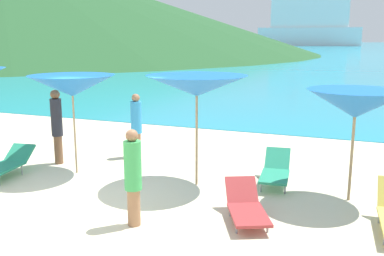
{
  "coord_description": "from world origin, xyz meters",
  "views": [
    {
      "loc": [
        4.92,
        -6.62,
        3.15
      ],
      "look_at": [
        1.44,
        2.18,
        1.2
      ],
      "focal_mm": 40.66,
      "sensor_mm": 36.0,
      "label": 1
    }
  ],
  "objects_px": {
    "lounge_chair_4": "(6,164)",
    "beachgoer_0": "(133,175)",
    "umbrella_2": "(72,86)",
    "beachgoer_2": "(57,124)",
    "beachgoer_3": "(136,123)",
    "umbrella_4": "(356,104)",
    "umbrella_3": "(197,86)",
    "lounge_chair_5": "(246,206)",
    "lounge_chair_2": "(276,170)",
    "cruise_ship": "(309,24)"
  },
  "relations": [
    {
      "from": "lounge_chair_4",
      "to": "beachgoer_0",
      "type": "distance_m",
      "value": 4.32
    },
    {
      "from": "umbrella_2",
      "to": "beachgoer_2",
      "type": "bearing_deg",
      "value": 151.39
    },
    {
      "from": "lounge_chair_4",
      "to": "beachgoer_3",
      "type": "distance_m",
      "value": 3.39
    },
    {
      "from": "umbrella_4",
      "to": "umbrella_2",
      "type": "bearing_deg",
      "value": -175.39
    },
    {
      "from": "umbrella_3",
      "to": "umbrella_2",
      "type": "bearing_deg",
      "value": -175.26
    },
    {
      "from": "lounge_chair_5",
      "to": "beachgoer_2",
      "type": "bearing_deg",
      "value": 136.99
    },
    {
      "from": "umbrella_3",
      "to": "umbrella_4",
      "type": "distance_m",
      "value": 3.17
    },
    {
      "from": "umbrella_3",
      "to": "lounge_chair_5",
      "type": "xyz_separation_m",
      "value": [
        1.49,
        -1.45,
        -1.92
      ]
    },
    {
      "from": "lounge_chair_2",
      "to": "cruise_ship",
      "type": "bearing_deg",
      "value": 90.53
    },
    {
      "from": "lounge_chair_5",
      "to": "cruise_ship",
      "type": "bearing_deg",
      "value": 71.12
    },
    {
      "from": "umbrella_3",
      "to": "lounge_chair_5",
      "type": "bearing_deg",
      "value": -44.08
    },
    {
      "from": "lounge_chair_2",
      "to": "beachgoer_0",
      "type": "height_order",
      "value": "beachgoer_0"
    },
    {
      "from": "umbrella_3",
      "to": "beachgoer_2",
      "type": "distance_m",
      "value": 4.06
    },
    {
      "from": "umbrella_4",
      "to": "lounge_chair_2",
      "type": "height_order",
      "value": "umbrella_4"
    },
    {
      "from": "beachgoer_0",
      "to": "umbrella_2",
      "type": "bearing_deg",
      "value": 145.01
    },
    {
      "from": "lounge_chair_2",
      "to": "beachgoer_2",
      "type": "height_order",
      "value": "beachgoer_2"
    },
    {
      "from": "umbrella_2",
      "to": "cruise_ship",
      "type": "xyz_separation_m",
      "value": [
        -19.24,
        201.8,
        7.64
      ]
    },
    {
      "from": "umbrella_4",
      "to": "beachgoer_2",
      "type": "distance_m",
      "value": 7.09
    },
    {
      "from": "umbrella_4",
      "to": "beachgoer_3",
      "type": "height_order",
      "value": "umbrella_4"
    },
    {
      "from": "beachgoer_3",
      "to": "cruise_ship",
      "type": "bearing_deg",
      "value": 87.87
    },
    {
      "from": "lounge_chair_2",
      "to": "cruise_ship",
      "type": "height_order",
      "value": "cruise_ship"
    },
    {
      "from": "beachgoer_0",
      "to": "umbrella_3",
      "type": "bearing_deg",
      "value": 87.07
    },
    {
      "from": "lounge_chair_4",
      "to": "beachgoer_3",
      "type": "bearing_deg",
      "value": 44.83
    },
    {
      "from": "umbrella_3",
      "to": "beachgoer_2",
      "type": "bearing_deg",
      "value": 176.37
    },
    {
      "from": "umbrella_2",
      "to": "beachgoer_3",
      "type": "distance_m",
      "value": 2.26
    },
    {
      "from": "beachgoer_2",
      "to": "lounge_chair_2",
      "type": "bearing_deg",
      "value": -139.1
    },
    {
      "from": "umbrella_4",
      "to": "lounge_chair_4",
      "type": "xyz_separation_m",
      "value": [
        -7.47,
        -1.35,
        -1.62
      ]
    },
    {
      "from": "lounge_chair_2",
      "to": "beachgoer_2",
      "type": "bearing_deg",
      "value": 178.12
    },
    {
      "from": "beachgoer_0",
      "to": "beachgoer_2",
      "type": "distance_m",
      "value": 4.49
    },
    {
      "from": "beachgoer_3",
      "to": "beachgoer_0",
      "type": "bearing_deg",
      "value": -69.79
    },
    {
      "from": "lounge_chair_2",
      "to": "beachgoer_0",
      "type": "bearing_deg",
      "value": -127.47
    },
    {
      "from": "umbrella_3",
      "to": "lounge_chair_4",
      "type": "height_order",
      "value": "umbrella_3"
    },
    {
      "from": "umbrella_2",
      "to": "beachgoer_2",
      "type": "height_order",
      "value": "umbrella_2"
    },
    {
      "from": "umbrella_2",
      "to": "beachgoer_2",
      "type": "distance_m",
      "value": 1.47
    },
    {
      "from": "umbrella_4",
      "to": "lounge_chair_5",
      "type": "relative_size",
      "value": 1.42
    },
    {
      "from": "lounge_chair_2",
      "to": "lounge_chair_5",
      "type": "height_order",
      "value": "lounge_chair_2"
    },
    {
      "from": "beachgoer_2",
      "to": "beachgoer_3",
      "type": "xyz_separation_m",
      "value": [
        1.55,
        1.33,
        -0.12
      ]
    },
    {
      "from": "lounge_chair_4",
      "to": "beachgoer_2",
      "type": "height_order",
      "value": "beachgoer_2"
    },
    {
      "from": "umbrella_3",
      "to": "lounge_chair_2",
      "type": "height_order",
      "value": "umbrella_3"
    },
    {
      "from": "lounge_chair_5",
      "to": "beachgoer_0",
      "type": "distance_m",
      "value": 2.07
    },
    {
      "from": "beachgoer_3",
      "to": "lounge_chair_4",
      "type": "bearing_deg",
      "value": -134.27
    },
    {
      "from": "umbrella_4",
      "to": "beachgoer_2",
      "type": "xyz_separation_m",
      "value": [
        -7.04,
        -0.0,
        -0.89
      ]
    },
    {
      "from": "umbrella_2",
      "to": "umbrella_4",
      "type": "bearing_deg",
      "value": 4.61
    },
    {
      "from": "umbrella_4",
      "to": "beachgoer_2",
      "type": "relative_size",
      "value": 1.16
    },
    {
      "from": "umbrella_4",
      "to": "beachgoer_3",
      "type": "xyz_separation_m",
      "value": [
        -5.49,
        1.33,
        -1.01
      ]
    },
    {
      "from": "lounge_chair_4",
      "to": "beachgoer_2",
      "type": "bearing_deg",
      "value": 63.49
    },
    {
      "from": "umbrella_4",
      "to": "lounge_chair_2",
      "type": "distance_m",
      "value": 2.27
    },
    {
      "from": "umbrella_2",
      "to": "cruise_ship",
      "type": "height_order",
      "value": "cruise_ship"
    },
    {
      "from": "umbrella_2",
      "to": "cruise_ship",
      "type": "distance_m",
      "value": 202.86
    },
    {
      "from": "umbrella_3",
      "to": "lounge_chair_4",
      "type": "distance_m",
      "value": 4.84
    }
  ]
}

